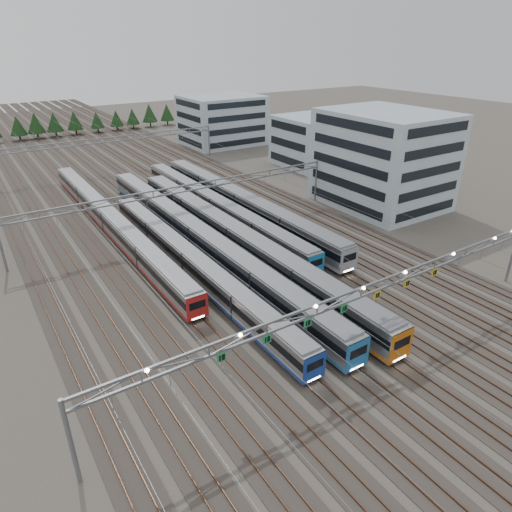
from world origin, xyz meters
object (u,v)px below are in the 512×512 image
depot_bldg_mid (310,141)px  gantry_far (105,144)px  train_a (110,220)px  depot_bldg_north (222,120)px  train_e (217,207)px  gantry_mid (186,194)px  train_c (198,237)px  train_d (236,238)px  train_f (242,203)px  gantry_near (362,295)px  train_b (191,262)px  depot_bldg_south (383,159)px

depot_bldg_mid → gantry_far: bearing=152.7°
train_a → depot_bldg_north: depot_bldg_north is taller
train_e → gantry_mid: gantry_mid is taller
train_c → train_d: bearing=-40.2°
train_f → gantry_mid: (-11.25, -0.87, 4.06)m
train_e → train_f: train_f is taller
train_c → gantry_near: 32.29m
train_b → gantry_far: 60.72m
gantry_far → depot_bldg_mid: 49.93m
train_a → gantry_mid: bearing=-28.6°
gantry_far → depot_bldg_south: bearing=-55.2°
gantry_far → depot_bldg_mid: depot_bldg_mid is taller
train_b → depot_bldg_mid: depot_bldg_mid is taller
train_d → train_f: size_ratio=1.14×
train_c → gantry_far: size_ratio=1.22×
train_b → train_a: bearing=101.9°
train_c → gantry_mid: bearing=74.8°
train_a → train_e: bearing=-12.6°
train_c → train_f: bearing=34.1°
train_e → gantry_near: size_ratio=0.98×
gantry_far → depot_bldg_mid: (44.36, -22.91, -0.40)m
train_c → train_f: train_f is taller
train_e → train_b: bearing=-128.0°
train_c → depot_bldg_mid: size_ratio=4.29×
gantry_mid → depot_bldg_north: (38.44, 56.12, 0.58)m
gantry_mid → depot_bldg_mid: 49.56m
train_b → gantry_mid: bearing=66.0°
train_c → depot_bldg_south: (39.28, -0.07, 6.59)m
gantry_near → depot_bldg_south: bearing=40.6°
train_c → gantry_mid: (2.25, 8.27, 4.19)m
gantry_near → train_d: bearing=85.3°
train_c → gantry_near: (2.20, -31.85, 4.89)m
train_a → depot_bldg_mid: (55.61, 15.97, 3.94)m
gantry_near → depot_bldg_north: bearing=68.2°
gantry_far → gantry_near: bearing=-90.0°
gantry_mid → train_e: bearing=17.3°
train_b → train_c: (4.50, 6.91, 0.22)m
train_e → gantry_near: bearing=-99.1°
gantry_near → gantry_mid: 40.12m
train_b → train_f: 24.12m
train_c → train_f: size_ratio=1.22×
train_d → train_e: size_ratio=1.15×
train_a → train_d: bearing=-53.4°
train_d → depot_bldg_mid: bearing=39.0°
train_b → gantry_far: size_ratio=0.94×
train_f → depot_bldg_north: (27.19, 55.25, 4.64)m
train_f → gantry_mid: 11.99m
gantry_near → depot_bldg_south: depot_bldg_south is taller
train_a → train_f: bearing=-13.1°
depot_bldg_south → depot_bldg_mid: bearing=76.4°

